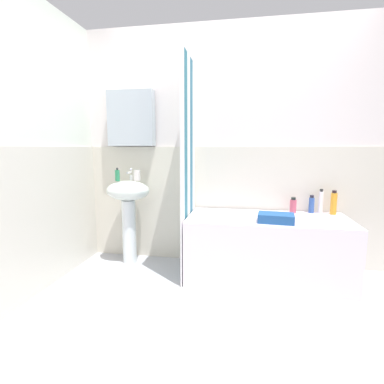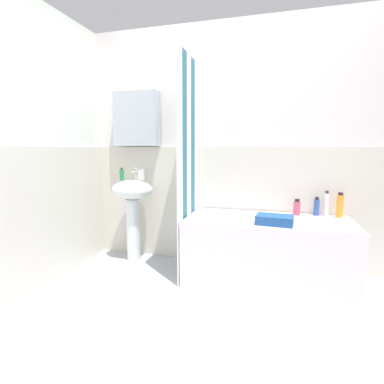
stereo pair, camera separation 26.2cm
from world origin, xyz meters
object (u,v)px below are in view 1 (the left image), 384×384
at_px(bathtub, 267,248).
at_px(lotion_bottle, 312,205).
at_px(shampoo_bottle, 293,206).
at_px(soap_dispenser, 117,175).
at_px(sink, 128,203).
at_px(conditioner_bottle, 321,202).
at_px(toothbrush_cup, 137,175).
at_px(body_wash_bottle, 334,203).
at_px(towel_folded, 276,218).

bearing_deg(bathtub, lotion_bottle, 32.61).
xyz_separation_m(bathtub, shampoo_bottle, (0.25, 0.24, 0.36)).
distance_m(bathtub, shampoo_bottle, 0.49).
distance_m(soap_dispenser, lotion_bottle, 1.92).
height_order(sink, conditioner_bottle, sink).
xyz_separation_m(soap_dispenser, conditioner_bottle, (1.98, 0.16, -0.24)).
height_order(lotion_bottle, shampoo_bottle, lotion_bottle).
distance_m(sink, soap_dispenser, 0.30).
bearing_deg(conditioner_bottle, toothbrush_cup, -178.09).
bearing_deg(conditioner_bottle, body_wash_bottle, -13.31).
bearing_deg(towel_folded, soap_dispenser, 169.82).
bearing_deg(soap_dispenser, body_wash_bottle, 3.61).
height_order(soap_dispenser, toothbrush_cup, soap_dispenser).
xyz_separation_m(toothbrush_cup, body_wash_bottle, (1.91, 0.03, -0.23)).
bearing_deg(lotion_bottle, sink, -175.77).
xyz_separation_m(bathtub, conditioner_bottle, (0.50, 0.26, 0.40)).
height_order(toothbrush_cup, lotion_bottle, toothbrush_cup).
relative_size(soap_dispenser, toothbrush_cup, 1.27).
height_order(sink, towel_folded, sink).
height_order(toothbrush_cup, bathtub, toothbrush_cup).
bearing_deg(body_wash_bottle, shampoo_bottle, 179.75).
bearing_deg(shampoo_bottle, conditioner_bottle, 5.42).
bearing_deg(body_wash_bottle, lotion_bottle, 168.54).
bearing_deg(sink, body_wash_bottle, 2.75).
height_order(sink, bathtub, sink).
xyz_separation_m(shampoo_bottle, towel_folded, (-0.20, -0.41, -0.03)).
distance_m(soap_dispenser, toothbrush_cup, 0.20).
relative_size(bathtub, towel_folded, 4.88).
bearing_deg(soap_dispenser, toothbrush_cup, 29.75).
distance_m(soap_dispenser, body_wash_bottle, 2.10).
relative_size(toothbrush_cup, lotion_bottle, 0.62).
distance_m(sink, bathtub, 1.43).
relative_size(bathtub, shampoo_bottle, 9.42).
bearing_deg(toothbrush_cup, bathtub, -8.72).
bearing_deg(toothbrush_cup, shampoo_bottle, 1.33).
distance_m(toothbrush_cup, body_wash_bottle, 1.93).
relative_size(shampoo_bottle, towel_folded, 0.52).
xyz_separation_m(lotion_bottle, shampoo_bottle, (-0.17, -0.04, -0.01)).
height_order(toothbrush_cup, shampoo_bottle, toothbrush_cup).
height_order(sink, shampoo_bottle, sink).
bearing_deg(soap_dispenser, sink, 21.42).
height_order(sink, toothbrush_cup, toothbrush_cup).
height_order(sink, body_wash_bottle, sink).
height_order(soap_dispenser, shampoo_bottle, soap_dispenser).
bearing_deg(lotion_bottle, bathtub, -147.39).
bearing_deg(sink, towel_folded, -12.19).
bearing_deg(sink, shampoo_bottle, 3.41).
bearing_deg(lotion_bottle, body_wash_bottle, -11.46).
bearing_deg(towel_folded, body_wash_bottle, 35.97).
xyz_separation_m(lotion_bottle, towel_folded, (-0.37, -0.44, -0.04)).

